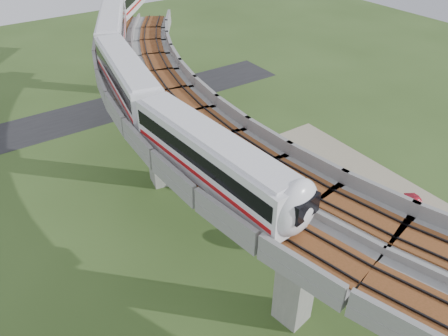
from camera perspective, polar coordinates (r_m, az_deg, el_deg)
The scene contains 14 objects.
ground at distance 40.27m, azimuth -2.28°, elevation -9.48°, with size 160.00×160.00×0.00m, color #354F1F.
dirt_lot at distance 46.28m, azimuth 13.92°, elevation -3.80°, with size 18.00×26.00×0.04m, color gray.
asphalt_road at distance 63.29m, azimuth -17.12°, elevation 6.77°, with size 60.00×8.00×0.03m, color #232326.
viaduct at distance 36.42m, azimuth 2.51°, elevation 3.22°, with size 19.58×73.98×11.40m.
metro_train at distance 48.26m, azimuth -11.03°, elevation 15.02°, with size 21.44×58.64×3.64m.
fence at distance 44.36m, azimuth 8.41°, elevation -3.74°, with size 3.87×38.73×1.50m.
tree_0 at distance 61.17m, azimuth -4.58°, elevation 9.84°, with size 3.12×3.12×3.80m.
tree_1 at distance 50.77m, azimuth -2.69°, elevation 4.37°, with size 2.52×2.52×3.54m.
tree_2 at distance 44.91m, azimuth 1.53°, elevation -0.90°, with size 3.10×3.10×3.24m.
tree_3 at distance 38.62m, azimuth 10.20°, elevation -7.65°, with size 2.57×2.57×3.47m.
tree_4 at distance 37.11m, azimuth 22.80°, elevation -14.02°, with size 1.90×1.90×2.58m.
car_white at distance 41.55m, azimuth 17.95°, elevation -8.69°, with size 1.42×3.52×1.20m, color silver.
car_red at distance 47.21m, azimuth 23.70°, elevation -4.36°, with size 1.11×3.18×1.05m, color #AE101D.
car_dark at distance 48.97m, azimuth 13.98°, elevation -0.62°, with size 1.49×3.66×1.06m, color black.
Camera 1 is at (-14.99, -24.74, 28.02)m, focal length 35.00 mm.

